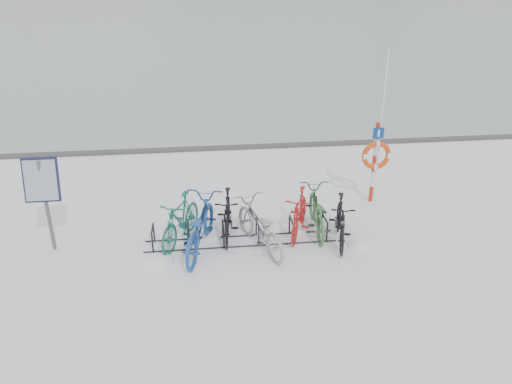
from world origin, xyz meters
TOP-DOWN VIEW (x-y plane):
  - ground at (0.00, 0.00)m, footprint 900.00×900.00m
  - quay_edge at (0.00, 5.90)m, footprint 400.00×0.25m
  - bike_rack at (0.00, 0.00)m, footprint 4.00×0.48m
  - info_board at (-3.83, 0.14)m, footprint 0.67×0.25m
  - lifebuoy_station at (3.38, 1.56)m, footprint 0.70×0.22m
  - bike_0 at (-1.23, 0.21)m, footprint 1.17×1.79m
  - bike_1 at (-0.85, -0.19)m, footprint 1.26×2.26m
  - bike_2 at (-0.24, 0.34)m, footprint 0.65×1.73m
  - bike_3 at (0.36, -0.24)m, footprint 1.31×2.07m
  - bike_4 at (1.30, 0.26)m, footprint 1.05×1.73m
  - bike_5 at (1.69, 0.35)m, footprint 0.80×1.92m
  - bike_6 at (2.08, -0.20)m, footprint 0.81×1.74m
  - snow_drifts at (-0.05, -0.21)m, footprint 4.66×1.56m

SIDE VIEW (x-z plane):
  - ground at x=0.00m, z-range 0.00..0.00m
  - snow_drifts at x=-0.05m, z-range -0.11..0.11m
  - quay_edge at x=0.00m, z-range 0.00..0.10m
  - bike_rack at x=0.00m, z-range -0.05..0.41m
  - bike_5 at x=1.69m, z-range 0.00..0.98m
  - bike_4 at x=1.30m, z-range 0.00..1.00m
  - bike_6 at x=2.08m, z-range 0.00..1.01m
  - bike_2 at x=-0.24m, z-range 0.00..1.01m
  - bike_3 at x=0.36m, z-range 0.00..1.03m
  - bike_0 at x=-1.23m, z-range 0.00..1.05m
  - bike_1 at x=-0.85m, z-range 0.00..1.12m
  - lifebuoy_station at x=3.38m, z-range -0.60..3.06m
  - info_board at x=-3.83m, z-range 0.44..2.43m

